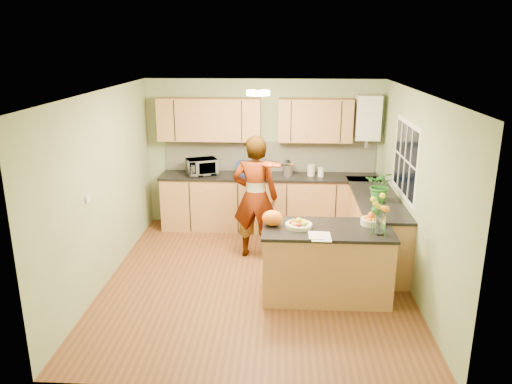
{
  "coord_description": "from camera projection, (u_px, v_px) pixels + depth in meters",
  "views": [
    {
      "loc": [
        0.32,
        -6.12,
        3.08
      ],
      "look_at": [
        -0.04,
        0.5,
        1.08
      ],
      "focal_mm": 35.0,
      "sensor_mm": 36.0,
      "label": 1
    }
  ],
  "objects": [
    {
      "name": "microwave",
      "position": [
        202.0,
        167.0,
        8.35
      ],
      "size": [
        0.58,
        0.5,
        0.27
      ],
      "primitive_type": "imported",
      "rotation": [
        0.0,
        0.0,
        0.41
      ],
      "color": "white",
      "rests_on": "back_counter"
    },
    {
      "name": "peninsula_island",
      "position": [
        326.0,
        262.0,
        6.2
      ],
      "size": [
        1.59,
        0.81,
        0.91
      ],
      "color": "#A37741",
      "rests_on": "floor"
    },
    {
      "name": "wall_back",
      "position": [
        264.0,
        153.0,
        8.55
      ],
      "size": [
        4.0,
        0.02,
        2.5
      ],
      "primitive_type": "cube",
      "color": "gray",
      "rests_on": "floor"
    },
    {
      "name": "window_right",
      "position": [
        405.0,
        159.0,
        6.78
      ],
      "size": [
        0.01,
        1.3,
        1.05
      ],
      "color": "white",
      "rests_on": "wall_right"
    },
    {
      "name": "boiler",
      "position": [
        368.0,
        118.0,
        8.12
      ],
      "size": [
        0.4,
        0.3,
        0.86
      ],
      "color": "white",
      "rests_on": "wall_back"
    },
    {
      "name": "wall_right",
      "position": [
        415.0,
        193.0,
        6.3
      ],
      "size": [
        0.02,
        4.5,
        2.5
      ],
      "primitive_type": "cube",
      "color": "gray",
      "rests_on": "floor"
    },
    {
      "name": "violin",
      "position": [
        269.0,
        164.0,
        6.87
      ],
      "size": [
        0.56,
        0.49,
        0.14
      ],
      "primitive_type": null,
      "rotation": [
        0.17,
        0.0,
        -0.61
      ],
      "color": "#541605",
      "rests_on": "violinist"
    },
    {
      "name": "ceiling",
      "position": [
        257.0,
        92.0,
        6.04
      ],
      "size": [
        4.0,
        4.5,
        0.02
      ],
      "primitive_type": "cube",
      "color": "silver",
      "rests_on": "wall_back"
    },
    {
      "name": "back_counter",
      "position": [
        269.0,
        202.0,
        8.48
      ],
      "size": [
        3.64,
        0.62,
        0.94
      ],
      "color": "#A37741",
      "rests_on": "floor"
    },
    {
      "name": "fruit_dish",
      "position": [
        299.0,
        224.0,
        6.08
      ],
      "size": [
        0.33,
        0.33,
        0.11
      ],
      "color": "beige",
      "rests_on": "peninsula_island"
    },
    {
      "name": "jar_cream",
      "position": [
        311.0,
        170.0,
        8.29
      ],
      "size": [
        0.13,
        0.13,
        0.19
      ],
      "primitive_type": "cylinder",
      "rotation": [
        0.0,
        0.0,
        0.09
      ],
      "color": "beige",
      "rests_on": "back_counter"
    },
    {
      "name": "orange_bag",
      "position": [
        272.0,
        218.0,
        6.13
      ],
      "size": [
        0.32,
        0.3,
        0.19
      ],
      "primitive_type": "ellipsoid",
      "rotation": [
        0.0,
        0.0,
        0.4
      ],
      "color": "orange",
      "rests_on": "peninsula_island"
    },
    {
      "name": "light_switch",
      "position": [
        87.0,
        198.0,
        5.92
      ],
      "size": [
        0.02,
        0.09,
        0.09
      ],
      "primitive_type": "cube",
      "color": "white",
      "rests_on": "wall_left"
    },
    {
      "name": "kettle",
      "position": [
        288.0,
        168.0,
        8.3
      ],
      "size": [
        0.17,
        0.17,
        0.31
      ],
      "rotation": [
        0.0,
        0.0,
        0.12
      ],
      "color": "#B7B8BC",
      "rests_on": "back_counter"
    },
    {
      "name": "violinist",
      "position": [
        255.0,
        197.0,
        7.25
      ],
      "size": [
        0.71,
        0.51,
        1.83
      ],
      "primitive_type": "imported",
      "rotation": [
        0.0,
        0.0,
        3.04
      ],
      "color": "tan",
      "rests_on": "floor"
    },
    {
      "name": "wall_left",
      "position": [
        104.0,
        188.0,
        6.5
      ],
      "size": [
        0.02,
        4.5,
        2.5
      ],
      "primitive_type": "cube",
      "color": "gray",
      "rests_on": "floor"
    },
    {
      "name": "jar_white",
      "position": [
        321.0,
        172.0,
        8.25
      ],
      "size": [
        0.1,
        0.1,
        0.15
      ],
      "primitive_type": "cylinder",
      "rotation": [
        0.0,
        0.0,
        -0.03
      ],
      "color": "white",
      "rests_on": "back_counter"
    },
    {
      "name": "potted_plant",
      "position": [
        381.0,
        185.0,
        6.94
      ],
      "size": [
        0.51,
        0.49,
        0.45
      ],
      "primitive_type": "imported",
      "rotation": [
        0.0,
        0.0,
        -0.42
      ],
      "color": "#2B7527",
      "rests_on": "right_counter"
    },
    {
      "name": "floor",
      "position": [
        257.0,
        279.0,
        6.76
      ],
      "size": [
        4.5,
        4.5,
        0.0
      ],
      "primitive_type": "plane",
      "color": "brown",
      "rests_on": "ground"
    },
    {
      "name": "wall_front",
      "position": [
        243.0,
        266.0,
        4.25
      ],
      "size": [
        4.0,
        0.02,
        2.5
      ],
      "primitive_type": "cube",
      "color": "gray",
      "rests_on": "floor"
    },
    {
      "name": "blue_box",
      "position": [
        246.0,
        168.0,
        8.36
      ],
      "size": [
        0.33,
        0.28,
        0.22
      ],
      "primitive_type": "cube",
      "rotation": [
        0.0,
        0.0,
        -0.33
      ],
      "color": "navy",
      "rests_on": "back_counter"
    },
    {
      "name": "flower_vase",
      "position": [
        382.0,
        207.0,
        5.77
      ],
      "size": [
        0.28,
        0.28,
        0.52
      ],
      "rotation": [
        0.0,
        0.0,
        0.38
      ],
      "color": "silver",
      "rests_on": "peninsula_island"
    },
    {
      "name": "ceiling_lamp",
      "position": [
        258.0,
        93.0,
        6.34
      ],
      "size": [
        0.3,
        0.3,
        0.07
      ],
      "color": "#FFEABF",
      "rests_on": "ceiling"
    },
    {
      "name": "splashback",
      "position": [
        270.0,
        156.0,
        8.55
      ],
      "size": [
        3.6,
        0.02,
        0.52
      ],
      "primitive_type": "cube",
      "color": "beige",
      "rests_on": "back_counter"
    },
    {
      "name": "papers",
      "position": [
        321.0,
        236.0,
        5.79
      ],
      "size": [
        0.23,
        0.31,
        0.01
      ],
      "primitive_type": "cube",
      "color": "white",
      "rests_on": "peninsula_island"
    },
    {
      "name": "upper_cabinets",
      "position": [
        253.0,
        120.0,
        8.22
      ],
      "size": [
        3.2,
        0.34,
        0.7
      ],
      "color": "#A37741",
      "rests_on": "wall_back"
    },
    {
      "name": "right_counter",
      "position": [
        375.0,
        227.0,
        7.35
      ],
      "size": [
        0.62,
        2.24,
        0.94
      ],
      "color": "#A37741",
      "rests_on": "floor"
    },
    {
      "name": "orange_bowl",
      "position": [
        371.0,
        220.0,
        6.17
      ],
      "size": [
        0.26,
        0.26,
        0.15
      ],
      "color": "beige",
      "rests_on": "peninsula_island"
    }
  ]
}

